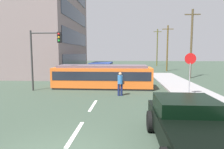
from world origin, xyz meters
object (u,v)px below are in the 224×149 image
Objects in this scene: pedestrian_crossing at (120,83)px; traffic_light_mast at (43,49)px; streetcar_tram at (103,76)px; utility_pole_distant at (157,47)px; city_bus at (102,68)px; pickup_truck_parked at (190,126)px; utility_pole_mid at (191,43)px; stop_sign at (190,65)px; utility_pole_far at (167,47)px.

traffic_light_mast is (-6.12, 1.46, 2.40)m from pedestrian_crossing.
utility_pole_distant reaches higher than streetcar_tram.
traffic_light_mast is at bearing -108.13° from city_bus.
pickup_truck_parked is 0.62× the size of utility_pole_mid.
stop_sign is at bearing 73.05° from pickup_truck_parked.
utility_pole_far is (4.76, 27.43, 3.13)m from pickup_truck_parked.
streetcar_tram is 1.12× the size of utility_pole_far.
pickup_truck_parked is 40.85m from utility_pole_distant.
streetcar_tram is at bearing -107.09° from utility_pole_distant.
pedestrian_crossing is at bearing -13.40° from traffic_light_mast.
pickup_truck_parked is 0.60× the size of utility_pole_distant.
utility_pole_far is (7.16, 19.62, 2.98)m from pedestrian_crossing.
traffic_light_mast is 0.64× the size of utility_pole_far.
stop_sign reaches higher than city_bus.
streetcar_tram is 5.01× the size of pedestrian_crossing.
utility_pole_distant is at bearing 85.28° from stop_sign.
utility_pole_mid is at bearing 32.29° from traffic_light_mast.
utility_pole_distant is at bearing 63.90° from city_bus.
utility_pole_mid is at bearing 72.69° from pickup_truck_parked.
streetcar_tram is at bearing 110.27° from pickup_truck_parked.
utility_pole_mid is at bearing -88.42° from utility_pole_distant.
utility_pole_far reaches higher than pedestrian_crossing.
streetcar_tram is at bearing -82.38° from city_bus.
utility_pole_mid is (5.68, 18.23, 3.42)m from pickup_truck_parked.
traffic_light_mast is 0.59× the size of utility_pole_mid.
traffic_light_mast reaches higher than streetcar_tram.
traffic_light_mast is (-10.89, 1.46, 1.15)m from stop_sign.
utility_pole_distant reaches higher than stop_sign.
utility_pole_mid reaches higher than city_bus.
stop_sign is at bearing -107.58° from utility_pole_mid.
utility_pole_far reaches higher than city_bus.
city_bus is 0.64× the size of utility_pole_distant.
utility_pole_mid reaches higher than pedestrian_crossing.
pickup_truck_parked is 0.67× the size of utility_pole_far.
utility_pole_far reaches higher than streetcar_tram.
pedestrian_crossing is at bearing -110.03° from utility_pole_far.
utility_pole_mid is (14.19, 8.97, 0.88)m from traffic_light_mast.
city_bus is 0.67× the size of utility_pole_mid.
pedestrian_crossing is at bearing -62.03° from streetcar_tram.
pedestrian_crossing is (1.61, -3.04, -0.08)m from streetcar_tram.
traffic_light_mast is (-8.51, 9.26, 2.55)m from pickup_truck_parked.
utility_pole_distant is at bearing 72.91° from streetcar_tram.
city_bus is at bearing -141.33° from utility_pole_far.
stop_sign is at bearing -57.15° from city_bus.
utility_pole_mid reaches higher than traffic_light_mast.
pedestrian_crossing is (2.77, -11.68, -0.09)m from city_bus.
utility_pole_mid is 9.25m from utility_pole_far.
pickup_truck_parked is at bearing -69.73° from streetcar_tram.
streetcar_tram is 1.03× the size of utility_pole_mid.
utility_pole_mid reaches higher than stop_sign.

